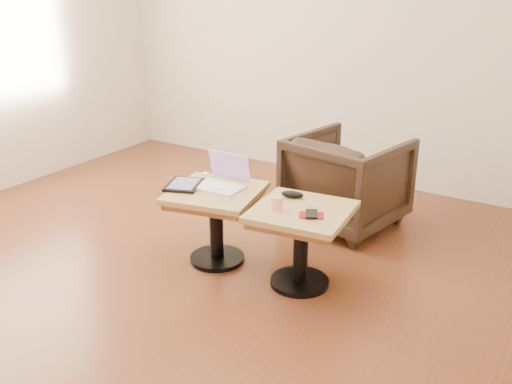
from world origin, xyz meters
The scene contains 11 objects.
room_shell centered at (0.00, 0.00, 1.35)m, with size 4.52×4.52×2.71m.
side_table_left centered at (0.17, 0.22, 0.38)m, with size 0.66×0.66×0.51m.
side_table_right centered at (0.79, 0.24, 0.38)m, with size 0.62×0.62×0.51m.
laptop centered at (0.17, 0.30, 0.55)m, with size 0.31×0.26×0.21m.
tablet centered at (-0.05, 0.17, 0.52)m, with size 0.29×0.32×0.02m.
charging_adapter centered at (-0.05, 0.40, 0.52)m, with size 0.04×0.04×0.02m, color white.
glasses_case centered at (0.65, 0.37, 0.53)m, with size 0.14×0.06×0.04m, color black.
striped_cup centered at (0.67, 0.14, 0.55)m, with size 0.07×0.07×0.09m, color #EB3D4E.
earbuds_tangle centered at (0.83, 0.31, 0.52)m, with size 0.07×0.06×0.01m.
phone_on_sleeve centered at (0.88, 0.18, 0.52)m, with size 0.17×0.15×0.02m.
armchair centered at (0.65, 1.24, 0.35)m, with size 0.75×0.77×0.70m, color black.
Camera 1 is at (2.21, -2.55, 1.82)m, focal length 40.00 mm.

